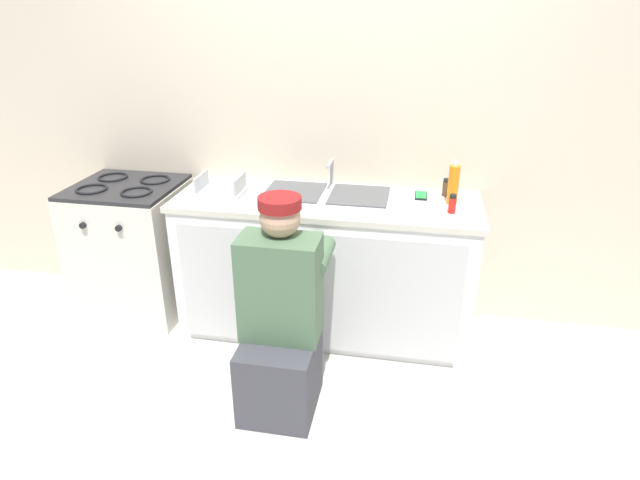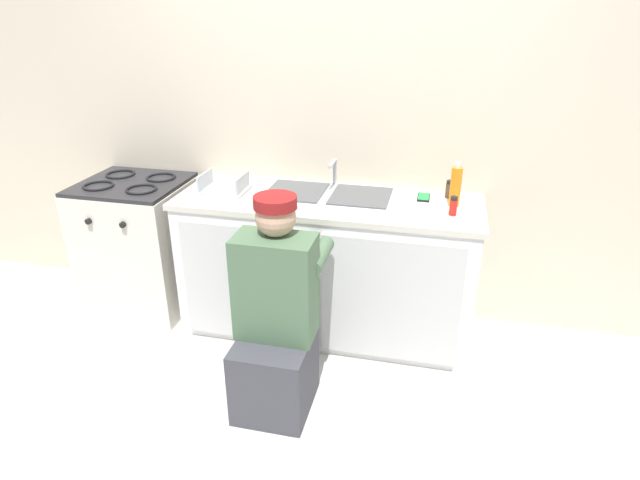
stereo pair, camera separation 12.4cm
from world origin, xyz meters
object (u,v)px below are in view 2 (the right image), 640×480
Objects in this scene: stove_range at (140,244)px; soap_bottle_orange at (456,186)px; dish_rack_tray at (224,188)px; sink_double_basin at (328,196)px; plumber_person at (276,325)px; spice_bottle_pepper at (449,189)px; spice_bottle_red at (453,206)px; cell_phone at (424,197)px.

soap_bottle_orange is at bearing 1.62° from stove_range.
stove_range is 0.78m from dish_rack_tray.
sink_double_basin is 0.63m from dish_rack_tray.
soap_bottle_orange reaches higher than plumber_person.
stove_range is at bearing -179.90° from sink_double_basin.
spice_bottle_pepper and spice_bottle_red have the same top height.
sink_double_basin reaches higher than cell_phone.
sink_double_basin is 7.62× the size of spice_bottle_red.
stove_range is 2.01m from spice_bottle_pepper.
spice_bottle_red is (0.70, -0.09, 0.03)m from sink_double_basin.
dish_rack_tray reaches higher than spice_bottle_red.
stove_range is at bearing 177.34° from spice_bottle_red.
stove_range is 8.35× the size of spice_bottle_pepper.
plumber_person is at bearing -129.85° from spice_bottle_pepper.
cell_phone is 0.50× the size of dish_rack_tray.
dish_rack_tray is at bearing -176.85° from soap_bottle_orange.
sink_double_basin reaches higher than dish_rack_tray.
dish_rack_tray is at bearing -1.62° from stove_range.
sink_double_basin is 0.71m from spice_bottle_red.
sink_double_basin is 0.70m from spice_bottle_pepper.
soap_bottle_orange is 0.22m from cell_phone.
cell_phone is 1.18m from dish_rack_tray.
spice_bottle_red is at bearing -7.60° from sink_double_basin.
dish_rack_tray is at bearing -171.36° from spice_bottle_pepper.
spice_bottle_pepper reaches higher than stove_range.
plumber_person is at bearing -135.12° from soap_bottle_orange.
dish_rack_tray reaches higher than cell_phone.
plumber_person is at bearing -140.75° from spice_bottle_red.
cell_phone is at bearing 125.19° from spice_bottle_red.
spice_bottle_pepper is at bearing 15.38° from cell_phone.
dish_rack_tray is (-0.63, -0.02, 0.01)m from sink_double_basin.
soap_bottle_orange is 1.79× the size of cell_phone.
dish_rack_tray is (-1.31, -0.20, -0.03)m from spice_bottle_pepper.
stove_range is at bearing -178.38° from soap_bottle_orange.
cell_phone is at bearing 4.52° from stove_range.
dish_rack_tray is (-1.34, -0.07, -0.09)m from soap_bottle_orange.
spice_bottle_pepper is 1.32m from dish_rack_tray.
stove_range is 8.35× the size of spice_bottle_red.
plumber_person is 10.52× the size of spice_bottle_red.
cell_phone is (1.80, 0.14, 0.43)m from stove_range.
plumber_person is 1.24m from soap_bottle_orange.
plumber_person is (1.17, -0.74, 0.03)m from stove_range.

